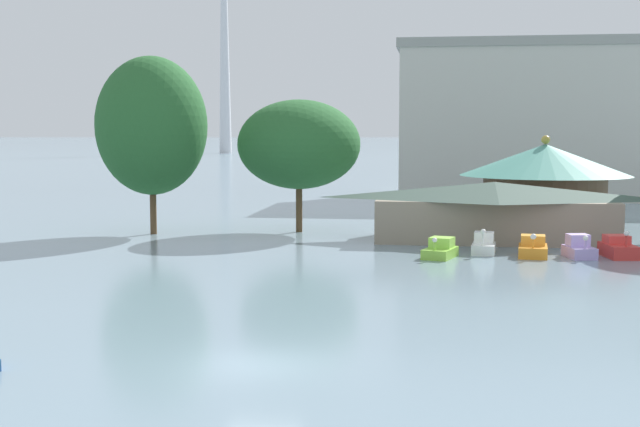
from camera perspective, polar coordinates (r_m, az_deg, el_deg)
name	(u,v)px	position (r m, az deg, el deg)	size (l,w,h in m)	color
ground_plane	(261,365)	(27.46, -4.01, -10.21)	(2000.00, 2000.00, 0.00)	gray
pedal_boat_lime	(440,250)	(50.30, 8.19, -2.46)	(2.27, 3.03, 1.32)	#8CCC3F
pedal_boat_white	(484,245)	(52.39, 11.07, -2.12)	(1.63, 2.50, 1.63)	white
pedal_boat_orange	(533,248)	(51.83, 14.27, -2.29)	(1.94, 2.88, 1.51)	orange
pedal_boat_lavender	(579,249)	(52.12, 17.19, -2.29)	(1.85, 2.52, 1.44)	#B299D8
pedal_boat_red	(618,248)	(53.05, 19.60, -2.24)	(1.97, 3.09, 1.71)	red
boathouse	(494,210)	(58.29, 11.75, 0.22)	(17.16, 6.82, 4.05)	gray
green_roof_pavilion	(545,178)	(69.49, 15.02, 2.36)	(13.52, 13.52, 7.15)	brown
shoreline_tree_tall_left	(152,126)	(61.97, -11.37, 5.87)	(8.02, 8.02, 12.86)	brown
shoreline_tree_mid	(299,144)	(62.12, -1.44, 4.71)	(9.10, 9.10, 9.81)	brown
background_building_block	(568,120)	(98.85, 16.53, 6.10)	(38.10, 15.08, 17.36)	beige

